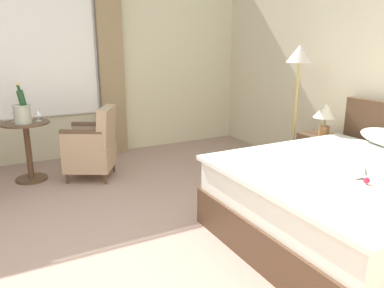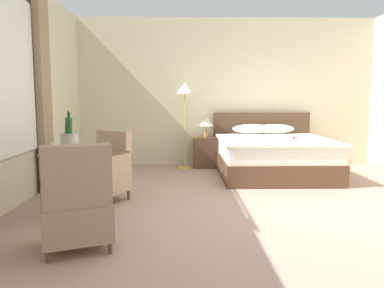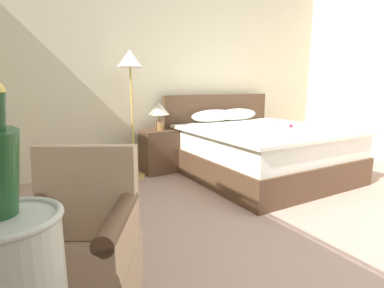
{
  "view_description": "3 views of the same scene",
  "coord_description": "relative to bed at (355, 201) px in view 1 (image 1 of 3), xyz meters",
  "views": [
    {
      "loc": [
        2.67,
        -0.58,
        1.67
      ],
      "look_at": [
        -0.65,
        1.18,
        0.65
      ],
      "focal_mm": 35.0,
      "sensor_mm": 36.0,
      "label": 1
    },
    {
      "loc": [
        -0.86,
        -4.4,
        1.33
      ],
      "look_at": [
        -0.74,
        0.98,
        0.68
      ],
      "focal_mm": 35.0,
      "sensor_mm": 36.0,
      "label": 2
    },
    {
      "loc": [
        -2.06,
        -0.97,
        1.21
      ],
      "look_at": [
        -1.02,
        0.86,
        0.79
      ],
      "focal_mm": 28.0,
      "sensor_mm": 36.0,
      "label": 3
    }
  ],
  "objects": [
    {
      "name": "champagne_bucket",
      "position": [
        -2.8,
        -2.37,
        0.53
      ],
      "size": [
        0.2,
        0.2,
        0.48
      ],
      "color": "#AFB2A0",
      "rests_on": "side_table_round"
    },
    {
      "name": "wine_glass_near_edge",
      "position": [
        -2.96,
        -2.46,
        0.49
      ],
      "size": [
        0.06,
        0.06,
        0.14
      ],
      "color": "white",
      "rests_on": "side_table_round"
    },
    {
      "name": "wall_window_side",
      "position": [
        -3.68,
        -2.05,
        1.12
      ],
      "size": [
        0.27,
        6.44,
        2.93
      ],
      "color": "beige",
      "rests_on": "ground"
    },
    {
      "name": "snack_plate",
      "position": [
        -3.02,
        -2.34,
        0.39
      ],
      "size": [
        0.17,
        0.17,
        0.04
      ],
      "color": "white",
      "rests_on": "side_table_round"
    },
    {
      "name": "bedside_lamp",
      "position": [
        -1.11,
        0.77,
        0.52
      ],
      "size": [
        0.28,
        0.28,
        0.38
      ],
      "color": "#A27544",
      "rests_on": "nightstand"
    },
    {
      "name": "ground_plane",
      "position": [
        -0.7,
        -2.05,
        -0.35
      ],
      "size": [
        7.82,
        7.82,
        0.0
      ],
      "primitive_type": "plane",
      "color": "tan"
    },
    {
      "name": "armchair_by_window",
      "position": [
        -2.58,
        -1.63,
        0.06
      ],
      "size": [
        0.74,
        0.76,
        0.91
      ],
      "color": "#513725",
      "rests_on": "ground"
    },
    {
      "name": "floor_lamp_brass",
      "position": [
        -1.52,
        0.69,
        1.0
      ],
      "size": [
        0.32,
        0.32,
        1.64
      ],
      "color": "tan",
      "rests_on": "ground"
    },
    {
      "name": "nightstand",
      "position": [
        -1.11,
        0.77,
        -0.05
      ],
      "size": [
        0.52,
        0.38,
        0.6
      ],
      "color": "#513725",
      "rests_on": "ground"
    },
    {
      "name": "bed",
      "position": [
        0.0,
        0.0,
        0.0
      ],
      "size": [
        1.92,
        2.05,
        1.07
      ],
      "color": "#513725",
      "rests_on": "ground"
    },
    {
      "name": "side_table_round",
      "position": [
        -2.86,
        -2.35,
        0.07
      ],
      "size": [
        0.56,
        0.56,
        0.74
      ],
      "color": "#513725",
      "rests_on": "ground"
    },
    {
      "name": "wine_glass_near_bucket",
      "position": [
        -2.87,
        -2.2,
        0.48
      ],
      "size": [
        0.08,
        0.08,
        0.13
      ],
      "color": "white",
      "rests_on": "side_table_round"
    }
  ]
}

